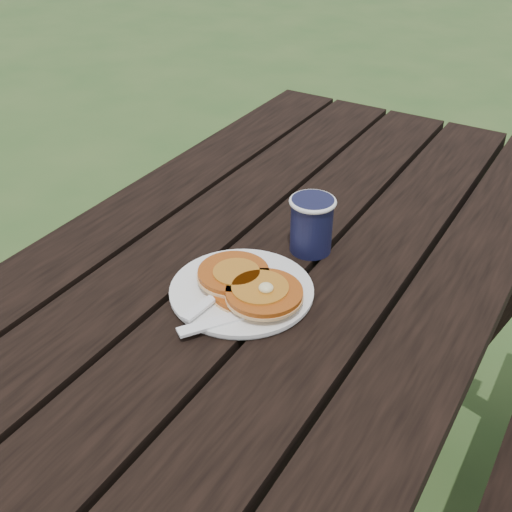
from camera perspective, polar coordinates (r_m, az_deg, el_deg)
The scene contains 6 objects.
picnic_table at distance 1.26m, azimuth -2.77°, elevation -18.12°, with size 1.36×1.80×0.75m.
plate at distance 1.00m, azimuth -1.29°, elevation -3.16°, with size 0.22×0.22×0.01m, color white.
pancake_stack at distance 0.98m, azimuth -0.60°, elevation -2.65°, with size 0.18×0.13×0.04m.
knife at distance 0.94m, azimuth -1.72°, elevation -5.39°, with size 0.02×0.18×0.01m, color white.
fork at distance 0.96m, azimuth -4.16°, elevation -3.98°, with size 0.03×0.16×0.01m, color white, non-canonical shape.
coffee_cup at distance 1.08m, azimuth 4.98°, elevation 3.06°, with size 0.08×0.08×0.10m.
Camera 1 is at (0.45, -0.63, 1.36)m, focal length 45.00 mm.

